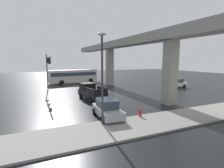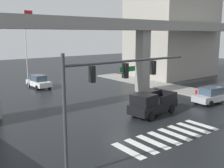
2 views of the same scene
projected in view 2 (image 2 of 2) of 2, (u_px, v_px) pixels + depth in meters
The scene contains 10 objects.
ground_plane at pixel (120, 117), 22.77m from camera, with size 120.00×120.00×0.00m, color black.
crosswalk_stripes at pixel (169, 136), 18.53m from camera, with size 8.25×2.80×0.01m.
elevated_overpass at pixel (80, 30), 26.37m from camera, with size 55.34×2.30×8.73m.
sidewalk_east at pixel (194, 92), 32.31m from camera, with size 4.00×36.00×0.15m, color gray.
pickup_truck at pixel (151, 104), 23.19m from camera, with size 5.32×2.64×2.08m.
sedan_silver at pixel (212, 95), 27.22m from camera, with size 4.40×2.16×1.72m.
sedan_white at pixel (39, 82), 35.16m from camera, with size 2.13×4.38×1.72m.
traffic_signal_mast at pixel (109, 82), 13.98m from camera, with size 8.69×0.32×6.20m.
fire_hydrant at pixel (196, 93), 30.16m from camera, with size 0.24×0.24×0.85m.
flagpole at pixel (27, 43), 34.31m from camera, with size 1.16×0.12×10.24m.
Camera 2 is at (-13.90, -16.86, 7.06)m, focal length 42.24 mm.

